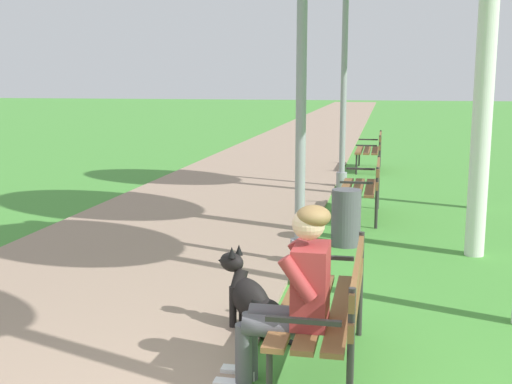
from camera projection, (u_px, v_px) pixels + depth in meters
The scene contains 9 objects.
paved_path at pixel (320, 128), 26.70m from camera, with size 3.58×60.00×0.04m, color gray.
park_bench_near at pixel (330, 302), 4.40m from camera, with size 0.55×1.50×0.85m.
park_bench_mid at pixel (365, 183), 9.38m from camera, with size 0.55×1.50×0.85m.
park_bench_far at pixel (372, 148), 14.24m from camera, with size 0.55×1.50×0.85m.
person_seated_on_near_bench at pixel (294, 291), 4.10m from camera, with size 0.74×0.49×1.25m.
dog_black at pixel (254, 303), 5.09m from camera, with size 0.77×0.48×0.71m.
lamp_post_near at pixel (301, 84), 6.67m from camera, with size 0.24×0.24×3.82m.
lamp_post_mid at pixel (344, 81), 11.67m from camera, with size 0.24×0.24×3.83m.
litter_bin at pixel (346, 218), 7.81m from camera, with size 0.36×0.36×0.70m, color #515156.
Camera 1 is at (0.78, -2.76, 2.03)m, focal length 44.71 mm.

